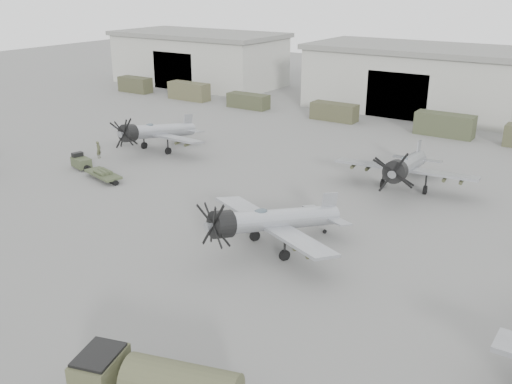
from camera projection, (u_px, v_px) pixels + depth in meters
ground at (31, 311)px, 31.28m from camera, size 220.00×220.00×0.00m
hangar_left at (199, 58)px, 97.78m from camera, size 29.00×14.80×8.70m
hangar_center at (415, 78)px, 78.12m from camera, size 29.00×14.80×8.70m
support_truck_0 at (135, 85)px, 91.42m from camera, size 5.67×2.20×2.39m
support_truck_1 at (189, 91)px, 85.59m from camera, size 6.60×2.20×2.59m
support_truck_2 at (248, 101)px, 80.11m from camera, size 6.06×2.20×2.01m
support_truck_3 at (334, 112)px, 73.16m from camera, size 6.01×2.20×2.21m
support_truck_4 at (445, 125)px, 65.80m from camera, size 6.67×2.20×2.61m
aircraft_mid_2 at (268, 221)px, 37.56m from camera, size 11.48×10.39×4.68m
aircraft_far_0 at (154, 132)px, 59.47m from camera, size 11.71×10.54×4.69m
aircraft_far_1 at (405, 166)px, 48.26m from camera, size 12.18×10.97×4.84m
tug_trailer at (89, 167)px, 53.47m from camera, size 7.55×3.18×1.50m
ground_crew at (99, 150)px, 57.77m from camera, size 0.59×0.73×1.73m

